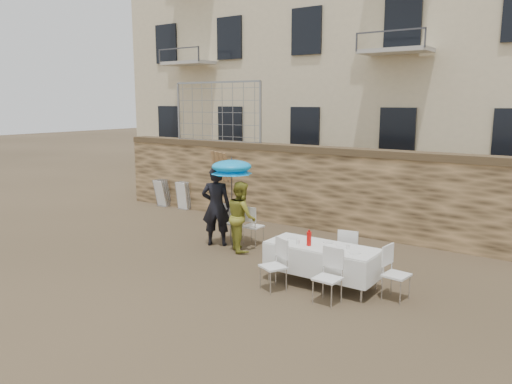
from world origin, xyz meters
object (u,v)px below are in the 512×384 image
Objects in this scene: table_chair_back at (350,252)px; chair_stack_right at (185,195)px; banquet_table at (322,248)px; chair_stack_left at (165,192)px; couple_chair_left at (230,221)px; couple_chair_right at (253,225)px; table_chair_front_right at (327,277)px; table_chair_side at (396,273)px; umbrella at (232,169)px; soda_bottle at (309,239)px; table_chair_front_left at (273,265)px; man_suit at (216,206)px; woman_dress at (241,216)px.

table_chair_back is 1.04× the size of chair_stack_right.
chair_stack_left reaches higher than banquet_table.
couple_chair_right is at bearing -172.54° from couple_chair_left.
table_chair_front_right is 1.00× the size of table_chair_side.
umbrella is 2.07× the size of table_chair_side.
couple_chair_left is 1.00× the size of table_chair_front_right.
soda_bottle is 7.58m from chair_stack_right.
soda_bottle reaches higher than banquet_table.
table_chair_front_left is 8.30m from chair_stack_left.
banquet_table is at bearing 76.33° from table_chair_front_left.
table_chair_back is 1.00× the size of table_chair_side.
table_chair_back and table_chair_side have the same top height.
umbrella is 4.11m from table_chair_front_right.
man_suit is 1.01m from couple_chair_right.
soda_bottle is at bearing -23.59° from umbrella.
table_chair_front_right is (3.13, -2.24, 0.00)m from couple_chair_right.
woman_dress is 1.69× the size of couple_chair_right.
woman_dress is 4.08m from table_chair_side.
table_chair_front_left reaches higher than chair_stack_left.
woman_dress is 0.99m from couple_chair_left.
man_suit reaches higher than woman_dress.
table_chair_front_left is (1.98, -1.69, -0.33)m from woman_dress.
banquet_table is (2.93, -1.04, -1.14)m from umbrella.
chair_stack_right is (-6.99, 2.76, -0.02)m from table_chair_back.
chair_stack_left is (-7.69, 3.56, -0.27)m from banquet_table.
banquet_table is 8.08× the size of soda_bottle.
chair_stack_left is 0.90m from chair_stack_right.
couple_chair_left is 0.46× the size of banquet_table.
couple_chair_right is (-0.05, 0.55, -0.33)m from woman_dress.
chair_stack_left is at bearing 75.58° from table_chair_side.
umbrella is (-0.35, 0.10, 1.06)m from woman_dress.
umbrella is 5.57m from chair_stack_left.
woman_dress is 1.69× the size of couple_chair_left.
woman_dress reaches higher than banquet_table.
soda_bottle is at bearing 142.37° from table_chair_front_right.
couple_chair_left and couple_chair_right have the same top height.
table_chair_back is 8.36m from chair_stack_left.
woman_dress is 0.77× the size of banquet_table.
couple_chair_right is at bearing -44.91° from woman_dress.
couple_chair_right is at bearing -26.48° from chair_stack_right.
table_chair_back is (-0.30, 1.55, 0.00)m from table_chair_front_right.
umbrella reaches higher than table_chair_front_left.
couple_chair_right is 1.00× the size of table_chair_side.
chair_stack_left is at bearing 173.67° from table_chair_front_left.
couple_chair_left is at bearing -0.03° from couple_chair_right.
woman_dress is at bearing 154.19° from table_chair_front_right.
table_chair_front_right and table_chair_side have the same top height.
chair_stack_left is (-8.19, 4.31, -0.02)m from table_chair_front_right.
couple_chair_right and table_chair_back have the same top height.
man_suit is 3.31m from soda_bottle.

